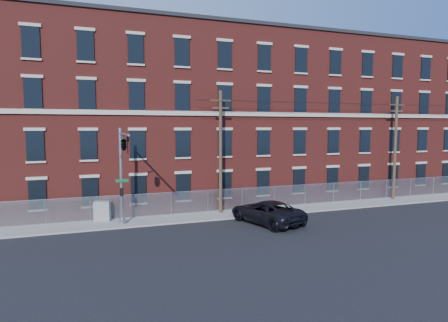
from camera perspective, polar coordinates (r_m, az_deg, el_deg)
The scene contains 10 objects.
ground at distance 26.01m, azimuth -0.70°, elevation -10.89°, with size 140.00×140.00×0.00m, color black.
sidewalk at distance 35.69m, azimuth 15.29°, elevation -6.56°, with size 65.00×3.00×0.12m, color gray.
mill_building at distance 42.61m, azimuth 8.68°, elevation 6.38°, with size 55.30×14.32×16.30m.
chain_link_fence at distance 36.56m, azimuth 14.17°, elevation -4.67°, with size 59.06×0.06×1.85m.
traffic_signal_mast at distance 26.01m, azimuth -14.92°, elevation 1.01°, with size 0.90×6.75×7.00m.
utility_pole_near at distance 31.00m, azimuth -0.52°, elevation 1.73°, with size 1.80×0.28×10.00m.
utility_pole_mid at distance 40.56m, azimuth 24.34°, elevation 2.07°, with size 1.80×0.28×10.00m.
overhead_wires at distance 40.56m, azimuth 24.53°, elevation 7.41°, with size 40.00×0.62×0.62m.
pickup_truck at distance 28.78m, azimuth 6.39°, elevation -7.59°, with size 2.84×6.17×1.71m, color black.
utility_cabinet at distance 30.32m, azimuth -17.80°, elevation -7.15°, with size 1.18×0.59×1.48m, color gray.
Camera 1 is at (-7.99, -23.69, 7.18)m, focal length 30.42 mm.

